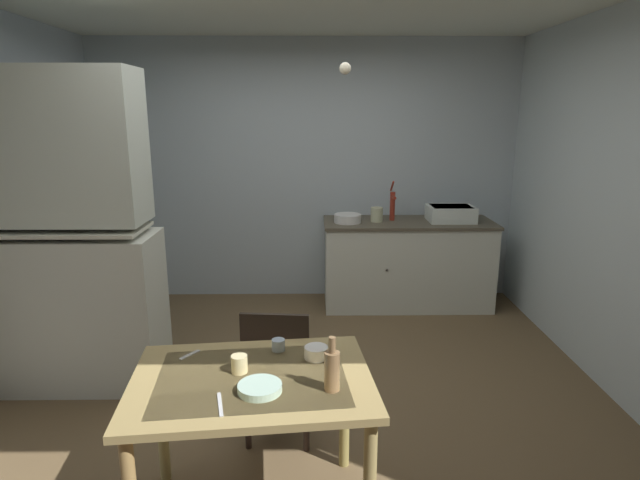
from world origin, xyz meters
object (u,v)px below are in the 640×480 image
(mixing_bowl_counter, at_px, (348,218))
(dining_table, at_px, (252,397))
(hutch_cabinet, at_px, (74,245))
(chair_far_side, at_px, (279,369))
(serving_bowl_wide, at_px, (260,388))
(glass_bottle, at_px, (332,369))
(sink_basin, at_px, (451,213))
(teacup_mint, at_px, (239,364))
(hand_pump, at_px, (393,203))

(mixing_bowl_counter, bearing_deg, dining_table, -102.32)
(hutch_cabinet, height_order, chair_far_side, hutch_cabinet)
(serving_bowl_wide, distance_m, glass_bottle, 0.32)
(sink_basin, xyz_separation_m, glass_bottle, (-1.26, -2.96, -0.10))
(sink_basin, distance_m, teacup_mint, 3.27)
(sink_basin, relative_size, serving_bowl_wide, 2.30)
(mixing_bowl_counter, xyz_separation_m, glass_bottle, (-0.25, -2.91, -0.06))
(dining_table, distance_m, serving_bowl_wide, 0.18)
(mixing_bowl_counter, bearing_deg, glass_bottle, -94.94)
(teacup_mint, height_order, glass_bottle, glass_bottle)
(sink_basin, relative_size, chair_far_side, 0.52)
(hand_pump, bearing_deg, serving_bowl_wide, -108.49)
(serving_bowl_wide, bearing_deg, hutch_cabinet, 134.39)
(hutch_cabinet, distance_m, chair_far_side, 1.69)
(sink_basin, distance_m, hand_pump, 0.58)
(hand_pump, bearing_deg, dining_table, -110.08)
(glass_bottle, bearing_deg, serving_bowl_wide, -178.03)
(hand_pump, bearing_deg, hutch_cabinet, -146.85)
(hutch_cabinet, relative_size, serving_bowl_wide, 11.45)
(hand_pump, xyz_separation_m, glass_bottle, (-0.70, -3.00, -0.19))
(hand_pump, relative_size, glass_bottle, 1.59)
(mixing_bowl_counter, distance_m, teacup_mint, 2.83)
(hutch_cabinet, distance_m, dining_table, 1.93)
(sink_basin, bearing_deg, chair_far_side, -124.82)
(hutch_cabinet, distance_m, hand_pump, 2.88)
(chair_far_side, distance_m, teacup_mint, 0.67)
(serving_bowl_wide, relative_size, teacup_mint, 2.34)
(chair_far_side, bearing_deg, teacup_mint, -103.61)
(hutch_cabinet, height_order, mixing_bowl_counter, hutch_cabinet)
(serving_bowl_wide, bearing_deg, chair_far_side, 87.93)
(teacup_mint, relative_size, glass_bottle, 0.33)
(teacup_mint, bearing_deg, hand_pump, 68.50)
(serving_bowl_wide, xyz_separation_m, teacup_mint, (-0.11, 0.17, 0.02))
(sink_basin, bearing_deg, serving_bowl_wide, -117.94)
(hand_pump, xyz_separation_m, dining_table, (-1.06, -2.89, -0.39))
(serving_bowl_wide, bearing_deg, teacup_mint, 122.64)
(dining_table, bearing_deg, teacup_mint, 140.67)
(hand_pump, height_order, chair_far_side, hand_pump)
(hand_pump, height_order, glass_bottle, hand_pump)
(hutch_cabinet, bearing_deg, glass_bottle, -39.72)
(chair_far_side, xyz_separation_m, glass_bottle, (0.28, -0.73, 0.39))
(hutch_cabinet, relative_size, teacup_mint, 26.84)
(serving_bowl_wide, bearing_deg, hand_pump, 71.51)
(chair_far_side, bearing_deg, sink_basin, 55.18)
(hutch_cabinet, xyz_separation_m, mixing_bowl_counter, (1.97, 1.48, -0.12))
(sink_basin, distance_m, mixing_bowl_counter, 1.01)
(hutch_cabinet, distance_m, glass_bottle, 2.24)
(sink_basin, height_order, hand_pump, hand_pump)
(dining_table, xyz_separation_m, teacup_mint, (-0.06, 0.05, 0.14))
(teacup_mint, bearing_deg, mixing_bowl_counter, 76.23)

